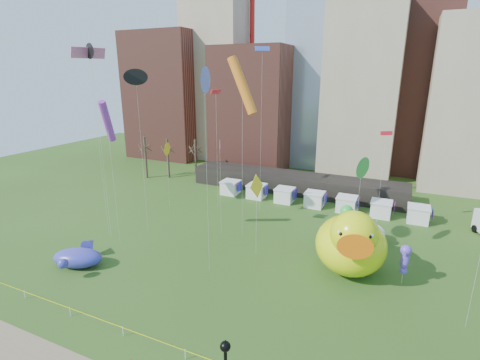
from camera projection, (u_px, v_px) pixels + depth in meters
The scene contains 24 objects.
ground at pixel (186, 359), 27.08m from camera, with size 160.00×160.00×0.00m, color #2B4816.
skyline at pixel (356, 68), 73.14m from camera, with size 101.00×23.00×68.00m.
pavilion at pixel (295, 183), 64.76m from camera, with size 38.00×6.00×3.20m, color black.
vendor_tents at pixel (314, 200), 57.66m from camera, with size 33.24×2.80×2.40m.
bare_trees at pixel (169, 158), 73.32m from camera, with size 8.44×6.44×8.50m.
caution_tape at pixel (185, 352), 26.88m from camera, with size 50.00×0.06×0.90m.
big_duck at pixel (351, 242), 37.78m from camera, with size 8.89×10.82×7.82m.
small_duck at pixel (372, 233), 45.30m from camera, with size 3.78×4.18×2.91m.
seahorse_green at pixel (346, 220), 41.74m from camera, with size 1.85×2.10×6.12m.
seahorse_purple at pixel (405, 257), 35.64m from camera, with size 1.26×1.48×4.47m.
whale_inflatable at pixel (79, 257), 39.93m from camera, with size 6.15×6.90×2.42m.
kite_0 at pixel (216, 93), 51.94m from camera, with size 0.68×2.15×18.37m.
kite_1 at pixel (220, 150), 45.19m from camera, with size 1.04×1.85×12.66m.
kite_2 at pixel (91, 52), 40.49m from camera, with size 1.68×0.92×23.85m.
kite_3 at pixel (362, 168), 39.95m from camera, with size 0.96×2.33×11.74m.
kite_4 at pixel (166, 149), 55.65m from camera, with size 0.84×1.96×10.35m.
kite_5 at pixel (204, 80), 33.62m from camera, with size 0.97×2.46×21.24m.
kite_6 at pixel (242, 86), 42.28m from camera, with size 4.12×1.69×22.59m.
kite_7 at pixel (107, 121), 40.92m from camera, with size 1.98×2.99×17.81m.
kite_8 at pixel (386, 135), 45.68m from camera, with size 1.50×1.15×13.55m.
kite_9 at pixel (88, 54), 40.98m from camera, with size 1.68×3.99×23.42m.
kite_10 at pixel (136, 77), 43.35m from camera, with size 1.75×1.22×21.10m.
kite_12 at pixel (257, 187), 40.67m from camera, with size 0.45×2.88×9.81m.
kite_13 at pixel (262, 52), 49.37m from camera, with size 1.86×1.47×24.12m.
Camera 1 is at (12.99, -18.33, 20.67)m, focal length 27.00 mm.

